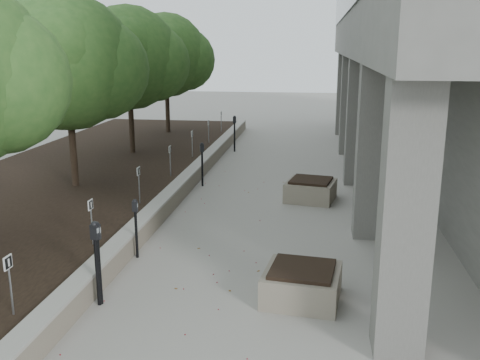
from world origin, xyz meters
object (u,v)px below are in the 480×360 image
Objects in this scene: parking_meter_1 at (97,264)px; parking_meter_3 at (136,229)px; planter_front at (302,283)px; crabapple_tree_3 at (69,91)px; parking_meter_2 at (99,263)px; parking_meter_5 at (235,134)px; crabapple_tree_4 at (129,80)px; crabapple_tree_5 at (166,73)px; parking_meter_4 at (202,164)px; planter_back at (311,189)px.

parking_meter_3 is (-0.04, 2.16, -0.12)m from parking_meter_1.
crabapple_tree_3 is at bearing 140.62° from planter_front.
parking_meter_2 is 0.99× the size of parking_meter_5.
parking_meter_5 is 1.18× the size of planter_front.
parking_meter_3 is at bearing -70.38° from crabapple_tree_4.
crabapple_tree_5 reaches higher than parking_meter_5.
parking_meter_5 is (0.21, 13.91, 0.01)m from parking_meter_2.
parking_meter_1 is at bearing -90.24° from parking_meter_3.
parking_meter_1 is (3.29, -6.27, -2.36)m from crabapple_tree_3.
parking_meter_4 is at bearing 80.74° from parking_meter_2.
parking_meter_1 reaches higher than parking_meter_2.
crabapple_tree_4 is at bearing 90.00° from crabapple_tree_3.
planter_back is (3.50, 7.05, -0.45)m from parking_meter_2.
parking_meter_3 is 11.81m from parking_meter_5.
parking_meter_4 is (3.38, -8.10, -2.41)m from crabapple_tree_5.
parking_meter_5 is 7.62m from planter_back.
parking_meter_1 reaches higher than parking_meter_5.
crabapple_tree_3 is 3.56× the size of parking_meter_5.
parking_meter_3 is at bearing -94.35° from parking_meter_5.
parking_meter_2 is at bearing -62.01° from crabapple_tree_3.
parking_meter_3 is 0.91× the size of parking_meter_4.
parking_meter_4 is at bearing 162.58° from planter_back.
parking_meter_2 is (3.31, -6.23, -2.36)m from crabapple_tree_3.
crabapple_tree_4 is 4.21× the size of parking_meter_3.
parking_meter_1 is 1.00× the size of parking_meter_5.
parking_meter_2 is 1.17× the size of parking_meter_3.
crabapple_tree_4 is at bearing -90.00° from crabapple_tree_5.
parking_meter_3 is at bearing -109.11° from parking_meter_4.
parking_meter_5 reaches higher than parking_meter_3.
crabapple_tree_5 is at bearing 126.60° from planter_back.
parking_meter_3 is at bearing -77.03° from crabapple_tree_5.
planter_back is at bearing 52.77° from parking_meter_3.
parking_meter_3 is at bearing 82.82° from parking_meter_2.
crabapple_tree_5 reaches higher than planter_back.
parking_meter_4 is (3.38, -3.10, -2.41)m from crabapple_tree_4.
crabapple_tree_3 and crabapple_tree_5 have the same top height.
crabapple_tree_3 is 8.78m from parking_meter_5.
crabapple_tree_3 reaches higher than parking_meter_1.
parking_meter_2 is at bearing -73.58° from crabapple_tree_4.
crabapple_tree_5 is at bearing 94.71° from parking_meter_4.
planter_back is at bearing 74.56° from parking_meter_1.
parking_meter_2 is 7.89m from planter_back.
crabapple_tree_3 is at bearing 128.64° from parking_meter_1.
parking_meter_4 is at bearing 87.38° from parking_meter_3.
crabapple_tree_5 is 16.77m from parking_meter_1.
crabapple_tree_3 is at bearing 109.19° from parking_meter_2.
crabapple_tree_4 is 3.60× the size of parking_meter_2.
parking_meter_5 is (0.14, 5.78, 0.06)m from parking_meter_4.
crabapple_tree_5 is (0.00, 10.00, 0.00)m from crabapple_tree_3.
parking_meter_2 is 2.12m from parking_meter_3.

